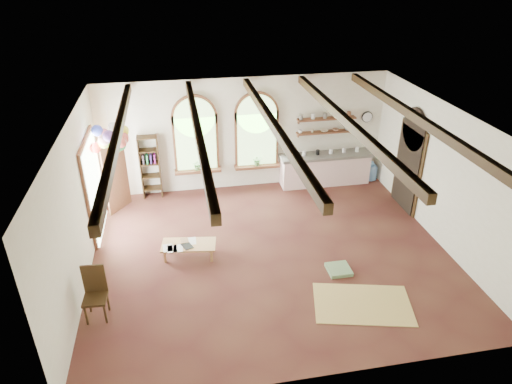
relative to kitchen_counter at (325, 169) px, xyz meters
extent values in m
plane|color=#563023|center=(-2.30, -3.20, -0.48)|extent=(8.00, 8.00, 0.00)
cube|color=brown|center=(-3.70, 0.24, 0.97)|extent=(1.24, 0.08, 1.64)
cylinder|color=brown|center=(-3.70, 0.24, 1.72)|extent=(1.24, 0.08, 1.24)
cube|color=#96C677|center=(-3.70, 0.20, 0.97)|extent=(1.10, 0.04, 1.50)
cube|color=brown|center=(-3.70, 0.15, 0.18)|extent=(1.30, 0.28, 0.08)
cube|color=brown|center=(-2.00, 0.24, 0.97)|extent=(1.24, 0.08, 1.64)
cylinder|color=brown|center=(-2.00, 0.24, 1.72)|extent=(1.24, 0.08, 1.24)
cube|color=#96C677|center=(-2.00, 0.20, 0.97)|extent=(1.10, 0.04, 1.50)
cube|color=brown|center=(-2.00, 0.15, 0.18)|extent=(1.30, 0.28, 0.08)
cube|color=brown|center=(-6.25, -1.40, 0.67)|extent=(0.10, 1.90, 2.50)
cube|color=black|center=(1.65, -1.70, 0.62)|extent=(0.10, 1.30, 2.40)
cube|color=#FFD8DA|center=(0.00, 0.00, -0.05)|extent=(2.60, 0.55, 0.86)
cube|color=slate|center=(0.00, 0.00, 0.42)|extent=(2.68, 0.62, 0.08)
cube|color=brown|center=(0.00, 0.18, 1.07)|extent=(1.70, 0.24, 0.04)
cube|color=brown|center=(0.00, 0.18, 1.47)|extent=(1.70, 0.24, 0.04)
cylinder|color=black|center=(1.25, 0.25, 1.42)|extent=(0.32, 0.04, 0.32)
cube|color=#362511|center=(-5.25, 0.12, 0.42)|extent=(0.03, 0.32, 1.80)
cube|color=#362511|center=(-4.75, 0.12, 0.42)|extent=(0.03, 0.32, 1.80)
cube|color=tan|center=(-4.15, -2.99, -0.16)|extent=(1.27, 0.72, 0.04)
cube|color=tan|center=(-4.69, -3.11, -0.32)|extent=(0.05, 0.05, 0.30)
cube|color=tan|center=(-3.67, -3.26, -0.32)|extent=(0.05, 0.05, 0.30)
cube|color=tan|center=(-4.63, -2.72, -0.32)|extent=(0.05, 0.05, 0.30)
cube|color=tan|center=(-3.61, -2.87, -0.32)|extent=(0.05, 0.05, 0.30)
cube|color=#362511|center=(-5.95, -4.62, -0.03)|extent=(0.45, 0.45, 0.05)
cube|color=#362511|center=(-5.94, -4.43, 0.28)|extent=(0.43, 0.06, 0.63)
cube|color=tan|center=(-0.89, -5.20, -0.47)|extent=(2.10, 1.57, 0.02)
cube|color=#6A8C60|center=(-1.00, -4.12, -0.43)|extent=(0.49, 0.49, 0.08)
cylinder|color=#6196D1|center=(1.45, 0.00, -0.24)|extent=(0.31, 0.31, 0.47)
sphere|color=#6196D1|center=(1.45, 0.00, 0.04)|extent=(0.17, 0.17, 0.17)
cylinder|color=#6196D1|center=(1.52, 0.00, -0.28)|extent=(0.27, 0.27, 0.40)
sphere|color=#6196D1|center=(1.52, 0.00, -0.03)|extent=(0.14, 0.14, 0.14)
cylinder|color=silver|center=(-5.70, -1.33, 2.30)|extent=(0.01, 0.01, 0.85)
sphere|color=green|center=(-5.51, -1.36, 1.69)|extent=(0.26, 0.26, 0.26)
sphere|color=#D05045|center=(-5.43, -1.25, 1.81)|extent=(0.26, 0.26, 0.26)
sphere|color=yellow|center=(-5.42, -1.08, 1.93)|extent=(0.26, 0.26, 0.26)
sphere|color=white|center=(-5.63, -1.15, 2.05)|extent=(0.26, 0.26, 0.26)
sphere|color=#C6F226|center=(-5.72, -1.04, 1.69)|extent=(0.26, 0.26, 0.26)
sphere|color=#49AC87|center=(-5.88, -1.00, 1.81)|extent=(0.26, 0.26, 0.26)
sphere|color=#D0628C|center=(-5.86, -1.21, 1.93)|extent=(0.26, 0.26, 0.26)
sphere|color=#3952F5|center=(-5.98, -1.28, 2.05)|extent=(0.26, 0.26, 0.26)
sphere|color=#FE4338|center=(-6.06, -1.43, 1.69)|extent=(0.26, 0.26, 0.26)
sphere|color=#D2DA4D|center=(-5.85, -1.46, 1.81)|extent=(0.26, 0.26, 0.26)
sphere|color=#FFC1BB|center=(-5.81, -1.59, 1.93)|extent=(0.26, 0.26, 0.26)
sphere|color=#694198|center=(-5.68, -1.70, 2.05)|extent=(0.26, 0.26, 0.26)
sphere|color=green|center=(-5.60, -1.50, 1.69)|extent=(0.26, 0.26, 0.26)
sphere|color=#D05045|center=(-5.47, -1.49, 1.81)|extent=(0.26, 0.26, 0.26)
imported|color=olive|center=(-4.31, -2.86, -0.12)|extent=(0.18, 0.25, 0.02)
cube|color=black|center=(-4.19, -3.07, -0.13)|extent=(0.29, 0.33, 0.01)
imported|color=#598C4C|center=(-3.70, 0.12, 0.37)|extent=(0.27, 0.23, 0.30)
imported|color=#598C4C|center=(-2.00, 0.12, 0.37)|extent=(0.27, 0.23, 0.30)
imported|color=white|center=(-0.75, 0.18, 1.14)|extent=(0.12, 0.10, 0.10)
imported|color=beige|center=(-0.40, 0.18, 1.14)|extent=(0.10, 0.10, 0.09)
imported|color=beige|center=(-0.05, 0.18, 1.12)|extent=(0.22, 0.22, 0.05)
imported|color=#8C664C|center=(0.30, 0.18, 1.12)|extent=(0.20, 0.20, 0.06)
imported|color=slate|center=(0.65, 0.18, 1.19)|extent=(0.18, 0.18, 0.19)
camera|label=1|loc=(-4.20, -11.58, 5.68)|focal=32.00mm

